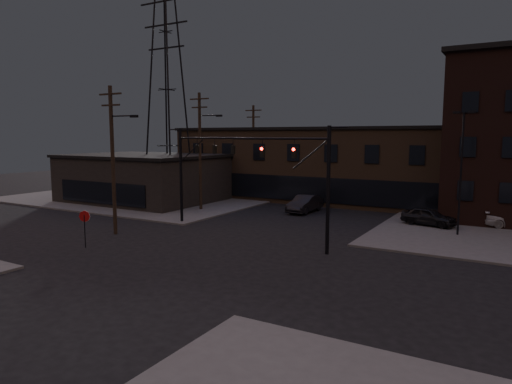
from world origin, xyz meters
TOP-DOWN VIEW (x-y plane):
  - ground at (0.00, 0.00)m, footprint 140.00×140.00m
  - sidewalk_nw at (-22.00, 22.00)m, footprint 30.00×30.00m
  - building_row at (0.00, 28.00)m, footprint 40.00×12.00m
  - building_left at (-20.00, 16.00)m, footprint 16.00×12.00m
  - traffic_signal_near at (5.36, 4.50)m, footprint 7.12×0.24m
  - traffic_signal_far at (-6.72, 8.00)m, footprint 7.12×0.24m
  - stop_sign at (-8.00, -1.99)m, footprint 0.72×0.33m
  - utility_pole_near at (-9.43, 2.00)m, footprint 3.70×0.28m
  - utility_pole_mid at (-10.44, 14.00)m, footprint 3.70×0.28m
  - utility_pole_far at (-11.50, 26.00)m, footprint 2.20×0.28m
  - transmission_tower at (-18.00, 18.00)m, footprint 7.00×7.00m
  - lot_light_a at (13.00, 14.00)m, footprint 1.50×0.28m
  - parked_car_lot_a at (10.52, 16.61)m, footprint 4.56×2.65m
  - car_crossing at (-1.14, 18.25)m, footprint 1.88×5.07m

SIDE VIEW (x-z plane):
  - ground at x=0.00m, z-range 0.00..0.00m
  - sidewalk_nw at x=-22.00m, z-range 0.00..0.15m
  - car_crossing at x=-1.14m, z-range 0.00..1.66m
  - parked_car_lot_a at x=10.52m, z-range 0.15..1.61m
  - stop_sign at x=-8.00m, z-range 0.60..3.08m
  - building_left at x=-20.00m, z-range 0.00..5.00m
  - building_row at x=0.00m, z-range 0.00..8.00m
  - traffic_signal_near at x=5.36m, z-range 0.93..8.93m
  - traffic_signal_far at x=-6.72m, z-range 1.01..9.01m
  - lot_light_a at x=13.00m, z-range 0.94..10.08m
  - utility_pole_far at x=-11.50m, z-range 0.28..11.28m
  - utility_pole_near at x=-9.43m, z-range 0.37..11.37m
  - utility_pole_mid at x=-10.44m, z-range 0.38..11.88m
  - transmission_tower at x=-18.00m, z-range 0.00..25.00m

